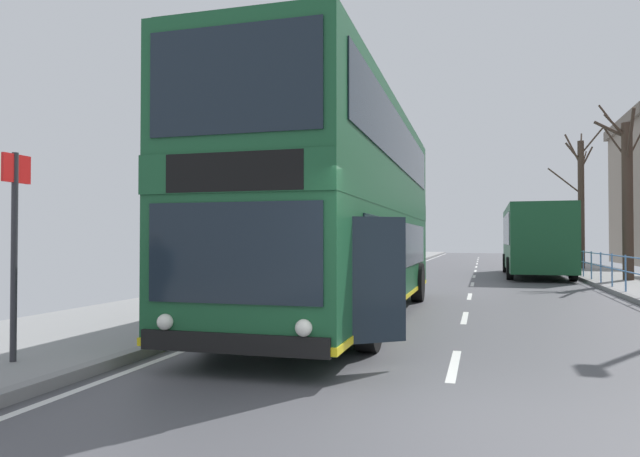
{
  "coord_description": "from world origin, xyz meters",
  "views": [
    {
      "loc": [
        0.37,
        -5.2,
        1.66
      ],
      "look_at": [
        -2.37,
        4.41,
        1.87
      ],
      "focal_mm": 32.0,
      "sensor_mm": 36.0,
      "label": 1
    }
  ],
  "objects_px": {
    "double_decker_bus_main": "(343,208)",
    "bare_tree_far_00": "(627,195)",
    "background_bus_far_lane": "(535,239)",
    "bus_stop_sign_near": "(15,232)",
    "bare_tree_far_01": "(581,199)"
  },
  "relations": [
    {
      "from": "background_bus_far_lane",
      "to": "bus_stop_sign_near",
      "type": "height_order",
      "value": "background_bus_far_lane"
    },
    {
      "from": "bare_tree_far_01",
      "to": "background_bus_far_lane",
      "type": "bearing_deg",
      "value": -117.71
    },
    {
      "from": "background_bus_far_lane",
      "to": "bus_stop_sign_near",
      "type": "xyz_separation_m",
      "value": [
        -8.02,
        -22.24,
        0.03
      ]
    },
    {
      "from": "background_bus_far_lane",
      "to": "bare_tree_far_01",
      "type": "height_order",
      "value": "bare_tree_far_01"
    },
    {
      "from": "bare_tree_far_01",
      "to": "bare_tree_far_00",
      "type": "bearing_deg",
      "value": -88.67
    },
    {
      "from": "bare_tree_far_00",
      "to": "bare_tree_far_01",
      "type": "distance_m",
      "value": 9.22
    },
    {
      "from": "double_decker_bus_main",
      "to": "background_bus_far_lane",
      "type": "xyz_separation_m",
      "value": [
        5.22,
        16.26,
        -0.63
      ]
    },
    {
      "from": "double_decker_bus_main",
      "to": "background_bus_far_lane",
      "type": "bearing_deg",
      "value": 72.2
    },
    {
      "from": "bare_tree_far_00",
      "to": "bare_tree_far_01",
      "type": "relative_size",
      "value": 0.9
    },
    {
      "from": "double_decker_bus_main",
      "to": "bus_stop_sign_near",
      "type": "xyz_separation_m",
      "value": [
        -2.8,
        -5.99,
        -0.6
      ]
    },
    {
      "from": "double_decker_bus_main",
      "to": "bare_tree_far_00",
      "type": "relative_size",
      "value": 1.68
    },
    {
      "from": "bus_stop_sign_near",
      "to": "bare_tree_far_01",
      "type": "distance_m",
      "value": 29.65
    },
    {
      "from": "double_decker_bus_main",
      "to": "bare_tree_far_01",
      "type": "xyz_separation_m",
      "value": [
        8.0,
        21.54,
        1.54
      ]
    },
    {
      "from": "bare_tree_far_00",
      "to": "bus_stop_sign_near",
      "type": "bearing_deg",
      "value": -120.99
    },
    {
      "from": "double_decker_bus_main",
      "to": "bare_tree_far_01",
      "type": "relative_size",
      "value": 1.51
    }
  ]
}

